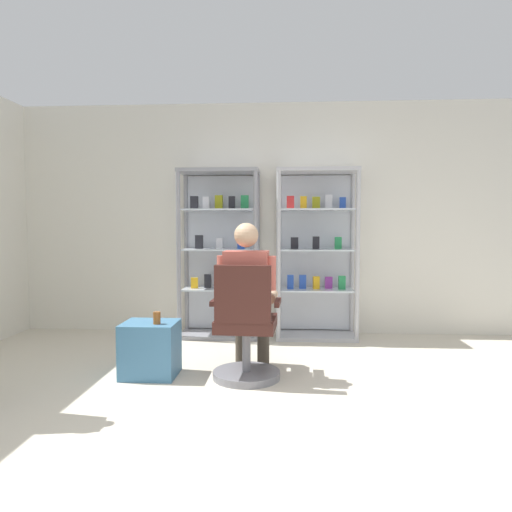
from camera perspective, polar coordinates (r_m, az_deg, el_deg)
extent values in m
plane|color=beige|center=(2.83, -0.77, -22.80)|extent=(7.20, 7.20, 0.00)
cube|color=silver|center=(5.53, 1.57, 4.57)|extent=(6.00, 0.10, 2.70)
cylinder|color=gray|center=(5.17, -9.50, 0.15)|extent=(0.05, 0.05, 1.90)
cylinder|color=gray|center=(5.04, -0.05, 0.12)|extent=(0.05, 0.05, 1.90)
cylinder|color=gray|center=(5.56, -8.57, 0.40)|extent=(0.05, 0.05, 1.90)
cylinder|color=gray|center=(5.44, 0.21, 0.37)|extent=(0.05, 0.05, 1.90)
cube|color=gray|center=(5.31, -4.57, 10.33)|extent=(0.90, 0.45, 0.04)
cube|color=gray|center=(5.42, -4.47, -9.60)|extent=(0.90, 0.45, 0.04)
cube|color=silver|center=(5.50, -4.21, 0.39)|extent=(0.84, 0.02, 1.80)
cube|color=silver|center=(5.32, -4.50, -4.04)|extent=(0.82, 0.39, 0.02)
cube|color=gold|center=(5.33, -7.58, -3.30)|extent=(0.08, 0.06, 0.12)
cube|color=black|center=(5.35, -5.95, -3.08)|extent=(0.08, 0.05, 0.16)
cube|color=purple|center=(5.34, -4.45, -3.20)|extent=(0.09, 0.05, 0.13)
cube|color=gold|center=(5.29, -3.03, -3.28)|extent=(0.08, 0.04, 0.13)
cube|color=purple|center=(5.23, -1.36, -3.31)|extent=(0.08, 0.05, 0.14)
cube|color=silver|center=(5.28, -4.52, 0.80)|extent=(0.82, 0.39, 0.02)
cube|color=black|center=(5.33, -7.01, 1.73)|extent=(0.09, 0.04, 0.16)
cube|color=silver|center=(5.33, -4.49, 1.56)|extent=(0.08, 0.04, 0.12)
cube|color=#264CB2|center=(5.24, -1.85, 1.71)|extent=(0.08, 0.04, 0.15)
cube|color=silver|center=(5.28, -4.55, 5.69)|extent=(0.82, 0.39, 0.02)
cube|color=black|center=(5.34, -7.60, 6.52)|extent=(0.09, 0.05, 0.15)
cube|color=silver|center=(5.30, -6.17, 6.50)|extent=(0.07, 0.04, 0.14)
cube|color=#999919|center=(5.31, -4.59, 6.61)|extent=(0.09, 0.05, 0.16)
cube|color=black|center=(5.26, -2.98, 6.58)|extent=(0.07, 0.03, 0.14)
cube|color=#268C4C|center=(5.30, -1.40, 6.63)|extent=(0.09, 0.05, 0.16)
cylinder|color=#B7B7BC|center=(5.03, 2.79, 0.10)|extent=(0.05, 0.05, 1.90)
cylinder|color=#B7B7BC|center=(5.09, 12.39, 0.07)|extent=(0.05, 0.05, 1.90)
cylinder|color=#B7B7BC|center=(5.43, 2.84, 0.36)|extent=(0.05, 0.05, 1.90)
cylinder|color=#B7B7BC|center=(5.49, 11.75, 0.32)|extent=(0.05, 0.05, 1.90)
cube|color=#B7B7BC|center=(5.27, 7.55, 10.36)|extent=(0.90, 0.45, 0.04)
cube|color=#B7B7BC|center=(5.38, 7.38, -9.72)|extent=(0.90, 0.45, 0.04)
cube|color=silver|center=(5.46, 7.31, 0.35)|extent=(0.84, 0.02, 1.80)
cube|color=silver|center=(5.28, 7.43, -4.12)|extent=(0.82, 0.39, 0.02)
cube|color=#264CB2|center=(5.23, 4.26, -3.20)|extent=(0.07, 0.04, 0.16)
cube|color=#264CB2|center=(5.27, 5.76, -3.18)|extent=(0.08, 0.04, 0.16)
cube|color=gold|center=(5.27, 7.42, -3.27)|extent=(0.08, 0.05, 0.14)
cube|color=purple|center=(5.33, 8.93, -3.26)|extent=(0.08, 0.04, 0.13)
cube|color=#268C4C|center=(5.27, 10.52, -3.24)|extent=(0.08, 0.05, 0.15)
cube|color=silver|center=(5.24, 7.47, 0.76)|extent=(0.82, 0.39, 0.02)
cube|color=black|center=(5.21, 4.76, 1.58)|extent=(0.09, 0.04, 0.13)
cube|color=black|center=(5.22, 7.39, 1.62)|extent=(0.07, 0.05, 0.14)
cube|color=#268C4C|center=(5.28, 10.07, 1.59)|extent=(0.08, 0.04, 0.14)
cube|color=silver|center=(5.24, 7.51, 5.69)|extent=(0.82, 0.39, 0.02)
cube|color=red|center=(5.18, 4.26, 6.60)|extent=(0.08, 0.05, 0.14)
cube|color=gold|center=(5.22, 5.87, 6.56)|extent=(0.07, 0.04, 0.14)
cube|color=#999919|center=(5.28, 7.41, 6.50)|extent=(0.09, 0.05, 0.14)
cube|color=silver|center=(5.30, 8.95, 6.60)|extent=(0.08, 0.04, 0.16)
cube|color=#264CB2|center=(5.32, 10.61, 6.42)|extent=(0.07, 0.04, 0.13)
cylinder|color=slate|center=(3.98, -1.18, -14.37)|extent=(0.56, 0.56, 0.06)
cylinder|color=slate|center=(3.92, -1.19, -11.52)|extent=(0.07, 0.07, 0.41)
cube|color=#3F1E19|center=(3.86, -1.19, -8.29)|extent=(0.50, 0.50, 0.10)
cube|color=#3F1E19|center=(3.61, -1.64, -4.70)|extent=(0.44, 0.10, 0.45)
cube|color=#3F1E19|center=(3.81, 2.71, -5.73)|extent=(0.06, 0.30, 0.04)
cube|color=#3F1E19|center=(3.87, -5.03, -5.57)|extent=(0.06, 0.30, 0.04)
cylinder|color=#3F382D|center=(4.03, 0.61, -6.35)|extent=(0.16, 0.41, 0.14)
cylinder|color=#3F382D|center=(4.28, 0.88, -9.59)|extent=(0.11, 0.11, 0.56)
cylinder|color=#3F382D|center=(4.05, -2.22, -6.30)|extent=(0.16, 0.41, 0.14)
cylinder|color=#3F382D|center=(4.30, -1.81, -9.52)|extent=(0.11, 0.11, 0.56)
cube|color=#BF594C|center=(3.81, -1.20, -3.13)|extent=(0.37, 0.24, 0.50)
sphere|color=tan|center=(3.78, -1.20, 2.59)|extent=(0.20, 0.20, 0.20)
cylinder|color=#BF594C|center=(3.78, 1.81, -2.12)|extent=(0.09, 0.09, 0.28)
cylinder|color=tan|center=(3.98, 2.01, -5.01)|extent=(0.10, 0.30, 0.08)
cylinder|color=#BF594C|center=(3.83, -4.17, -2.05)|extent=(0.09, 0.09, 0.28)
cylinder|color=tan|center=(4.03, -3.68, -4.91)|extent=(0.10, 0.30, 0.08)
cube|color=teal|center=(4.08, -12.86, -11.09)|extent=(0.45, 0.39, 0.46)
cylinder|color=brown|center=(3.94, -12.10, -7.46)|extent=(0.06, 0.06, 0.10)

